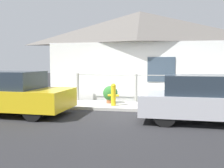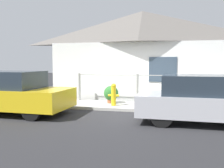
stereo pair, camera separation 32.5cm
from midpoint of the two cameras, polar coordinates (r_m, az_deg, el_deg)
ground_plane at (r=8.42m, az=5.53°, el=-6.38°), size 60.00×60.00×0.00m
sidewalk at (r=9.22m, az=6.22°, el=-5.07°), size 24.00×1.68×0.10m
house at (r=11.37m, az=7.72°, el=11.93°), size 8.07×2.23×3.93m
fence at (r=9.81m, az=6.73°, el=-0.58°), size 4.90×0.10×1.10m
car_left at (r=8.61m, az=-21.05°, el=-1.86°), size 3.78×1.81×1.37m
car_right at (r=7.23m, az=21.54°, el=-3.34°), size 3.67×1.69×1.31m
fire_hydrant at (r=8.94m, az=1.41°, el=-2.32°), size 0.40×0.18×0.80m
potted_plant_near_hydrant at (r=9.54m, az=0.77°, el=-2.25°), size 0.56×0.56×0.66m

